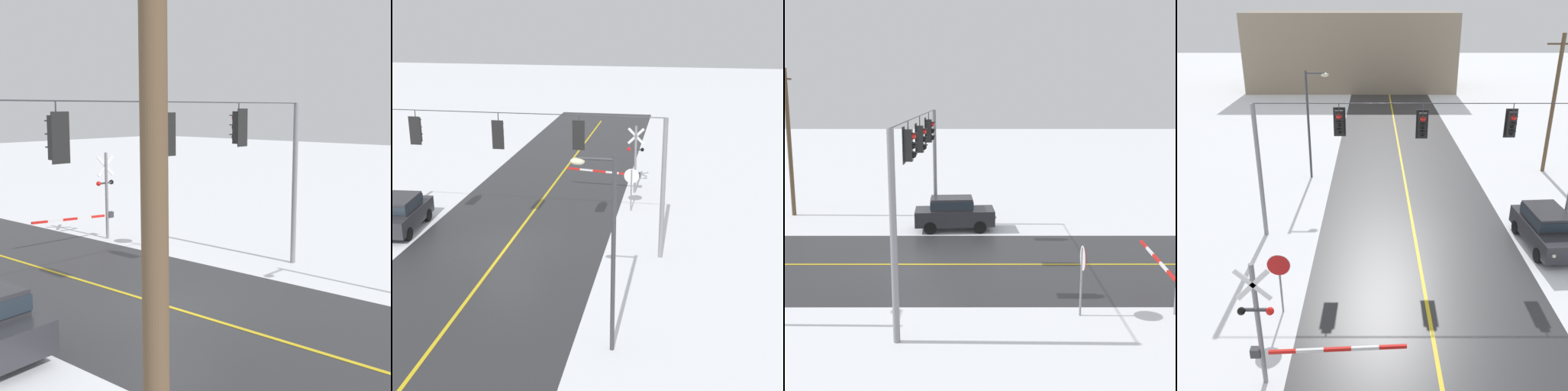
% 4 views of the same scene
% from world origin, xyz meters
% --- Properties ---
extents(ground_plane, '(160.00, 160.00, 0.00)m').
position_xyz_m(ground_plane, '(0.00, 0.00, 0.00)').
color(ground_plane, white).
extents(signal_span, '(14.20, 0.47, 6.22)m').
position_xyz_m(signal_span, '(0.11, -0.01, 4.26)').
color(signal_span, gray).
rests_on(signal_span, ground).
extents(stop_sign, '(0.80, 0.09, 2.35)m').
position_xyz_m(stop_sign, '(-5.15, -5.71, 1.71)').
color(stop_sign, gray).
rests_on(stop_sign, ground).
extents(parked_car_charcoal, '(2.04, 4.29, 1.74)m').
position_xyz_m(parked_car_charcoal, '(5.70, -1.05, 0.95)').
color(parked_car_charcoal, '#2D2D33').
rests_on(parked_car_charcoal, ground).
extents(utility_pole, '(1.80, 0.24, 8.44)m').
position_xyz_m(utility_pole, '(9.05, 8.50, 4.35)').
color(utility_pole, brown).
rests_on(utility_pole, ground).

